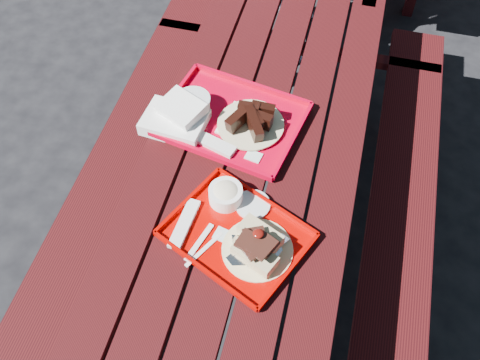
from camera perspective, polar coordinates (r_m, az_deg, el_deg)
The scene contains 5 objects.
ground at distance 2.48m, azimuth 0.87°, elevation -8.22°, with size 60.00×60.00×0.00m, color black.
picnic_table_near at distance 1.99m, azimuth 1.07°, elevation -0.89°, with size 1.41×2.40×0.75m.
near_tray at distance 1.65m, azimuth 0.02°, elevation -5.10°, with size 0.50×0.46×0.13m.
far_tray at distance 1.92m, azimuth -1.25°, elevation 6.59°, with size 0.55×0.46×0.08m.
white_cloth at distance 1.92m, azimuth -6.77°, elevation 6.57°, with size 0.23×0.20×0.09m.
Camera 1 is at (0.24, -1.10, 2.21)m, focal length 40.00 mm.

